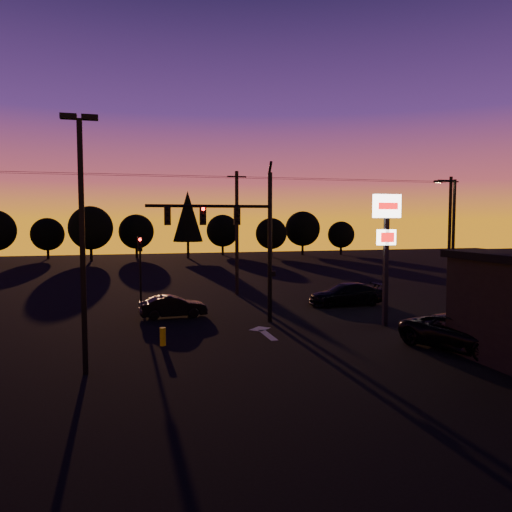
{
  "coord_description": "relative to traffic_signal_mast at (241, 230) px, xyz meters",
  "views": [
    {
      "loc": [
        -6.2,
        -21.47,
        5.53
      ],
      "look_at": [
        1.0,
        5.0,
        3.5
      ],
      "focal_mm": 35.0,
      "sensor_mm": 36.0,
      "label": 1
    }
  ],
  "objects": [
    {
      "name": "lane_arrow",
      "position": [
        0.6,
        -2.33,
        -4.93
      ],
      "size": [
        1.2,
        3.1,
        0.01
      ],
      "color": "beige",
      "rests_on": "ground"
    },
    {
      "name": "pylon_sign",
      "position": [
        7.1,
        -2.49,
        -0.02
      ],
      "size": [
        1.5,
        0.28,
        6.8
      ],
      "color": "black",
      "rests_on": "ground"
    },
    {
      "name": "streetlight",
      "position": [
        14.01,
        1.51,
        -0.52
      ],
      "size": [
        1.55,
        0.35,
        8.0
      ],
      "color": "black",
      "rests_on": "ground"
    },
    {
      "name": "traffic_signal_mast",
      "position": [
        0.0,
        0.0,
        0.0
      ],
      "size": [
        6.79,
        0.52,
        8.58
      ],
      "color": "black",
      "rests_on": "ground"
    },
    {
      "name": "secondary_signal",
      "position": [
        -4.9,
        7.49,
        -2.07
      ],
      "size": [
        0.3,
        0.31,
        4.35
      ],
      "color": "black",
      "rests_on": "ground"
    },
    {
      "name": "tree_1",
      "position": [
        -15.9,
        49.01,
        -1.5
      ],
      "size": [
        4.54,
        4.54,
        5.71
      ],
      "color": "black",
      "rests_on": "ground"
    },
    {
      "name": "power_wires",
      "position": [
        2.1,
        10.01,
        3.63
      ],
      "size": [
        36.0,
        1.22,
        0.07
      ],
      "color": "black",
      "rests_on": "ground"
    },
    {
      "name": "tree_5",
      "position": [
        9.1,
        50.01,
        -1.19
      ],
      "size": [
        4.95,
        4.95,
        6.22
      ],
      "color": "black",
      "rests_on": "ground"
    },
    {
      "name": "tree_7",
      "position": [
        21.1,
        47.01,
        -0.88
      ],
      "size": [
        5.36,
        5.36,
        6.74
      ],
      "color": "black",
      "rests_on": "ground"
    },
    {
      "name": "bollard",
      "position": [
        -4.4,
        -3.65,
        -4.54
      ],
      "size": [
        0.26,
        0.26,
        0.79
      ],
      "primitive_type": "cylinder",
      "color": "#D3CF07",
      "rests_on": "ground"
    },
    {
      "name": "tree_8",
      "position": [
        27.1,
        46.01,
        -1.82
      ],
      "size": [
        4.12,
        4.12,
        5.19
      ],
      "color": "black",
      "rests_on": "ground"
    },
    {
      "name": "tree_4",
      "position": [
        3.1,
        45.01,
        0.99
      ],
      "size": [
        4.18,
        4.18,
        9.5
      ],
      "color": "black",
      "rests_on": "ground"
    },
    {
      "name": "tree_2",
      "position": [
        -9.9,
        44.01,
        -0.57
      ],
      "size": [
        5.77,
        5.78,
        7.26
      ],
      "color": "black",
      "rests_on": "ground"
    },
    {
      "name": "tree_3",
      "position": [
        -3.9,
        48.01,
        -1.19
      ],
      "size": [
        4.95,
        4.95,
        6.22
      ],
      "color": "black",
      "rests_on": "ground"
    },
    {
      "name": "car_right",
      "position": [
        7.85,
        3.73,
        -4.23
      ],
      "size": [
        4.88,
        2.01,
        1.41
      ],
      "primitive_type": "imported",
      "rotation": [
        0.0,
        0.0,
        -1.58
      ],
      "color": "black",
      "rests_on": "ground"
    },
    {
      "name": "suv_parked",
      "position": [
        7.75,
        -7.81,
        -4.2
      ],
      "size": [
        4.11,
        5.78,
        1.46
      ],
      "primitive_type": "imported",
      "rotation": [
        0.0,
        0.0,
        0.35
      ],
      "color": "black",
      "rests_on": "ground"
    },
    {
      "name": "tree_6",
      "position": [
        15.1,
        44.01,
        -1.5
      ],
      "size": [
        4.54,
        4.54,
        5.71
      ],
      "color": "black",
      "rests_on": "ground"
    },
    {
      "name": "utility_pole_1",
      "position": [
        2.1,
        10.01,
        -0.34
      ],
      "size": [
        1.4,
        0.26,
        9.0
      ],
      "color": "black",
      "rests_on": "ground"
    },
    {
      "name": "utility_pole_2",
      "position": [
        20.1,
        10.01,
        -0.34
      ],
      "size": [
        1.4,
        0.26,
        9.0
      ],
      "color": "black",
      "rests_on": "ground"
    },
    {
      "name": "ground",
      "position": [
        0.1,
        -3.99,
        -4.94
      ],
      "size": [
        120.0,
        120.0,
        0.0
      ],
      "primitive_type": "plane",
      "color": "black",
      "rests_on": "ground"
    },
    {
      "name": "parking_lot_light",
      "position": [
        -7.4,
        -6.99,
        0.33
      ],
      "size": [
        1.25,
        0.3,
        9.14
      ],
      "color": "black",
      "rests_on": "ground"
    },
    {
      "name": "car_mid",
      "position": [
        -3.32,
        2.61,
        -4.32
      ],
      "size": [
        3.8,
        1.5,
        1.23
      ],
      "primitive_type": "imported",
      "rotation": [
        0.0,
        0.0,
        1.63
      ],
      "color": "black",
      "rests_on": "ground"
    }
  ]
}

